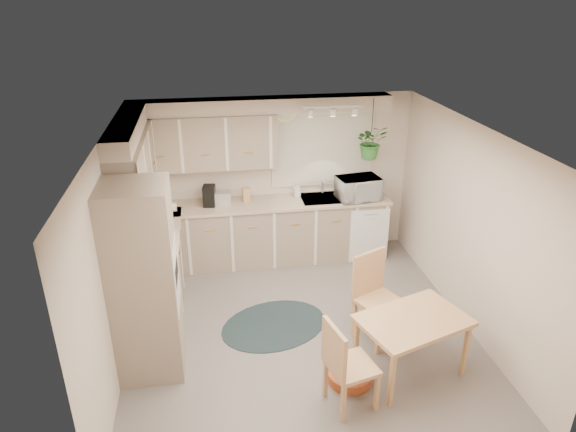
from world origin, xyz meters
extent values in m
plane|color=#69625D|center=(0.00, 0.00, 0.00)|extent=(4.20, 4.20, 0.00)
plane|color=white|center=(0.00, 0.00, 2.40)|extent=(4.20, 4.20, 0.00)
cube|color=beige|center=(0.00, 2.10, 1.20)|extent=(4.00, 0.04, 2.40)
cube|color=beige|center=(0.00, -2.10, 1.20)|extent=(4.00, 0.04, 2.40)
cube|color=beige|center=(-2.00, 0.00, 1.20)|extent=(0.04, 4.20, 2.40)
cube|color=beige|center=(2.00, 0.00, 1.20)|extent=(0.04, 4.20, 2.40)
cube|color=gray|center=(-1.70, 0.88, 0.45)|extent=(0.60, 1.85, 0.90)
cube|color=gray|center=(-0.20, 1.80, 0.45)|extent=(3.60, 0.60, 0.90)
cube|color=#C2AB8E|center=(-1.69, 0.88, 0.92)|extent=(0.64, 1.89, 0.04)
cube|color=#C2AB8E|center=(-0.20, 1.79, 0.92)|extent=(3.64, 0.64, 0.04)
cube|color=gray|center=(-1.68, -0.38, 1.05)|extent=(0.65, 0.65, 2.10)
cube|color=silver|center=(-1.35, -0.38, 1.05)|extent=(0.02, 0.56, 0.58)
cube|color=gray|center=(-1.82, 1.00, 1.83)|extent=(0.35, 2.00, 0.75)
cube|color=gray|center=(-1.00, 1.93, 1.83)|extent=(2.00, 0.35, 0.75)
cube|color=beige|center=(-1.85, 1.00, 2.30)|extent=(0.30, 2.00, 0.20)
cube|color=beige|center=(-0.20, 1.95, 2.30)|extent=(3.60, 0.30, 0.20)
cube|color=silver|center=(-1.68, 0.30, 0.94)|extent=(0.52, 0.58, 0.02)
cube|color=silver|center=(-1.70, 0.30, 1.40)|extent=(0.40, 0.60, 0.14)
cube|color=silver|center=(0.70, 2.07, 1.60)|extent=(1.40, 0.02, 1.00)
cube|color=beige|center=(0.70, 2.08, 1.60)|extent=(1.50, 0.02, 1.10)
cube|color=#B5B8BD|center=(0.70, 1.80, 0.90)|extent=(0.70, 0.48, 0.10)
cube|color=silver|center=(1.30, 1.49, 0.42)|extent=(0.58, 0.02, 0.83)
cube|color=silver|center=(0.70, 1.55, 2.33)|extent=(0.80, 0.04, 0.04)
cylinder|color=#E7CF51|center=(0.15, 2.07, 2.18)|extent=(0.30, 0.03, 0.30)
cube|color=tan|center=(1.00, -0.90, 0.34)|extent=(1.25, 1.03, 0.68)
cube|color=tan|center=(0.27, -1.23, 0.48)|extent=(0.54, 0.54, 0.96)
cube|color=tan|center=(0.87, -0.29, 0.52)|extent=(0.65, 0.65, 1.04)
ellipsoid|color=black|center=(-0.30, 0.14, 0.01)|extent=(1.56, 1.35, 0.01)
cylinder|color=#9D341F|center=(0.35, -0.93, 0.05)|extent=(0.58, 0.58, 0.11)
imported|color=silver|center=(1.16, 1.70, 1.14)|extent=(0.64, 0.41, 0.40)
imported|color=silver|center=(0.30, 1.95, 0.99)|extent=(0.12, 0.22, 0.09)
imported|color=#2D6C2B|center=(1.30, 1.70, 1.74)|extent=(0.47, 0.51, 0.37)
cube|color=black|center=(-0.97, 1.80, 1.09)|extent=(0.19, 0.22, 0.29)
cube|color=#B5B8BD|center=(-0.83, 1.82, 1.03)|extent=(0.32, 0.20, 0.19)
cube|color=tan|center=(-0.46, 1.85, 1.05)|extent=(0.11, 0.11, 0.21)
camera|label=1|loc=(-0.96, -4.97, 3.77)|focal=32.00mm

